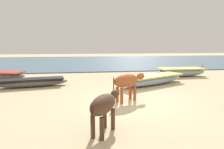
% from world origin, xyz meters
% --- Properties ---
extents(ground, '(80.00, 80.00, 0.00)m').
position_xyz_m(ground, '(0.00, 0.00, 0.00)').
color(ground, beige).
extents(sea_water, '(60.00, 20.00, 0.08)m').
position_xyz_m(sea_water, '(0.00, 17.86, 0.04)').
color(sea_water, slate).
rests_on(sea_water, ground).
extents(fishing_boat_1, '(4.52, 2.91, 0.70)m').
position_xyz_m(fishing_boat_1, '(1.75, 2.89, 0.28)').
color(fishing_boat_1, '#8CA5B7').
rests_on(fishing_boat_1, ground).
extents(fishing_boat_3, '(3.43, 1.20, 0.77)m').
position_xyz_m(fishing_boat_3, '(4.70, 5.31, 0.31)').
color(fishing_boat_3, '#8CA5B7').
rests_on(fishing_boat_3, ground).
extents(fishing_boat_4, '(3.70, 1.47, 0.62)m').
position_xyz_m(fishing_boat_4, '(-4.48, 3.29, 0.23)').
color(fishing_boat_4, '#5B5651').
rests_on(fishing_boat_4, ground).
extents(cow_adult_dark, '(1.01, 1.35, 0.95)m').
position_xyz_m(cow_adult_dark, '(-1.35, -2.35, 0.68)').
color(cow_adult_dark, '#4C3323').
rests_on(cow_adult_dark, ground).
extents(cow_second_adult_rust, '(1.50, 1.06, 1.04)m').
position_xyz_m(cow_second_adult_rust, '(-0.20, 0.18, 0.75)').
color(cow_second_adult_rust, '#9E4C28').
rests_on(cow_second_adult_rust, ground).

